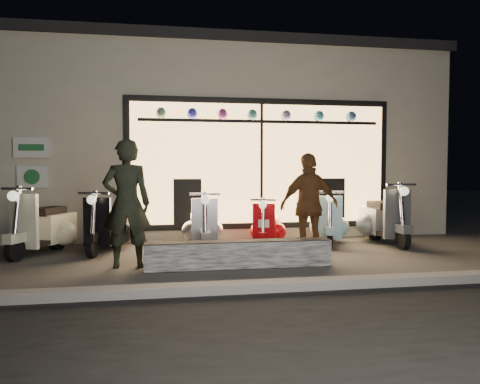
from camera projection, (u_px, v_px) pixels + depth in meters
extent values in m
plane|color=#383533|center=(238.00, 259.00, 7.53)|extent=(40.00, 40.00, 0.00)
cube|color=slate|center=(266.00, 286.00, 5.56)|extent=(40.00, 0.25, 0.12)
cube|color=beige|center=(207.00, 148.00, 12.35)|extent=(10.00, 6.00, 4.00)
cube|color=black|center=(207.00, 67.00, 12.24)|extent=(10.20, 6.20, 0.20)
cube|color=black|center=(261.00, 164.00, 9.54)|extent=(5.45, 0.06, 2.65)
cube|color=#FFBF6B|center=(261.00, 164.00, 9.50)|extent=(5.20, 0.04, 2.40)
cube|color=black|center=(262.00, 122.00, 9.41)|extent=(4.90, 0.06, 0.06)
cube|color=white|center=(32.00, 147.00, 8.75)|extent=(0.65, 0.04, 0.38)
cube|color=white|center=(32.00, 177.00, 8.78)|extent=(0.55, 0.04, 0.42)
cube|color=black|center=(239.00, 254.00, 6.86)|extent=(2.74, 0.28, 0.40)
cylinder|color=black|center=(206.00, 246.00, 7.84)|extent=(0.11, 0.34, 0.33)
cylinder|color=black|center=(202.00, 237.00, 8.80)|extent=(0.13, 0.34, 0.33)
cube|color=#A2A2A6|center=(205.00, 222.00, 8.02)|extent=(0.45, 0.08, 0.80)
cube|color=#A2A2A6|center=(202.00, 227.00, 8.69)|extent=(0.43, 0.70, 0.45)
cube|color=black|center=(203.00, 213.00, 8.58)|extent=(0.29, 0.56, 0.12)
sphere|color=#FFF2CC|center=(205.00, 200.00, 7.79)|extent=(0.15, 0.15, 0.15)
cylinder|color=black|center=(263.00, 244.00, 8.12)|extent=(0.18, 0.31, 0.30)
cylinder|color=black|center=(269.00, 237.00, 8.97)|extent=(0.20, 0.31, 0.30)
cube|color=#B00B10|center=(264.00, 223.00, 8.28)|extent=(0.40, 0.19, 0.71)
cube|color=#B00B10|center=(268.00, 228.00, 8.88)|extent=(0.55, 0.70, 0.40)
cube|color=black|center=(268.00, 215.00, 8.78)|extent=(0.39, 0.54, 0.10)
sphere|color=#FFF2CC|center=(263.00, 205.00, 8.07)|extent=(0.17, 0.17, 0.13)
cylinder|color=black|center=(92.00, 247.00, 7.63)|extent=(0.19, 0.35, 0.34)
cylinder|color=black|center=(115.00, 238.00, 8.63)|extent=(0.21, 0.36, 0.34)
cube|color=black|center=(97.00, 222.00, 7.82)|extent=(0.46, 0.19, 0.82)
cube|color=black|center=(113.00, 228.00, 8.52)|extent=(0.59, 0.79, 0.46)
cube|color=black|center=(110.00, 213.00, 8.40)|extent=(0.42, 0.61, 0.12)
sphere|color=#FFF2CC|center=(91.00, 200.00, 7.58)|extent=(0.18, 0.18, 0.15)
cylinder|color=black|center=(15.00, 250.00, 7.32)|extent=(0.25, 0.38, 0.37)
cylinder|color=black|center=(57.00, 239.00, 8.38)|extent=(0.27, 0.39, 0.37)
cube|color=beige|center=(24.00, 221.00, 7.52)|extent=(0.49, 0.27, 0.89)
cube|color=beige|center=(53.00, 228.00, 8.26)|extent=(0.72, 0.88, 0.50)
cube|color=black|center=(49.00, 211.00, 8.14)|extent=(0.52, 0.68, 0.13)
sphere|color=#FFF2CC|center=(13.00, 196.00, 7.27)|extent=(0.21, 0.21, 0.16)
cylinder|color=black|center=(330.00, 240.00, 8.46)|extent=(0.20, 0.35, 0.33)
cylinder|color=black|center=(329.00, 232.00, 9.42)|extent=(0.22, 0.35, 0.33)
cube|color=#96CAD4|center=(330.00, 218.00, 8.64)|extent=(0.45, 0.22, 0.80)
cube|color=#96CAD4|center=(329.00, 223.00, 9.31)|extent=(0.62, 0.78, 0.45)
cube|color=black|center=(330.00, 210.00, 9.20)|extent=(0.44, 0.61, 0.12)
sphere|color=#FFF2CC|center=(330.00, 198.00, 8.41)|extent=(0.19, 0.19, 0.15)
cylinder|color=black|center=(403.00, 239.00, 8.39)|extent=(0.11, 0.38, 0.38)
cylinder|color=black|center=(375.00, 231.00, 9.48)|extent=(0.13, 0.38, 0.38)
cube|color=#5B5E63|center=(397.00, 214.00, 8.60)|extent=(0.51, 0.08, 0.91)
cube|color=#5B5E63|center=(378.00, 220.00, 9.36)|extent=(0.47, 0.78, 0.51)
cube|color=black|center=(381.00, 205.00, 9.23)|extent=(0.31, 0.62, 0.13)
sphere|color=#FFF2CC|center=(404.00, 191.00, 8.33)|extent=(0.17, 0.17, 0.17)
imported|color=black|center=(127.00, 204.00, 6.85)|extent=(0.69, 0.46, 1.89)
imported|color=brown|center=(309.00, 206.00, 7.60)|extent=(1.04, 0.52, 1.71)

